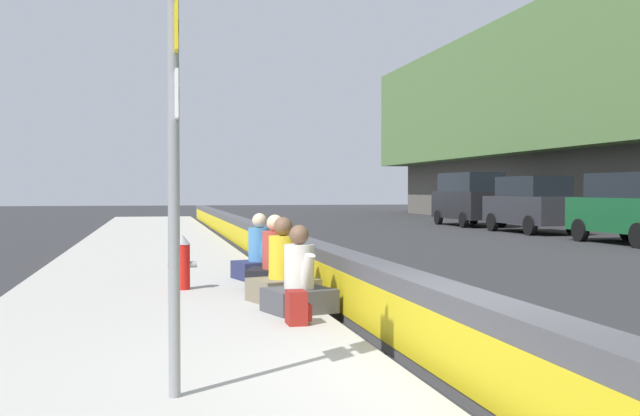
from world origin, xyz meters
The scene contains 13 objects.
ground_plane centered at (0.00, 0.00, 0.00)m, with size 160.00×160.00×0.00m, color #2B2B2D.
sidewalk_strip centered at (0.00, 2.65, 0.07)m, with size 80.00×4.40×0.14m, color #A8A59E.
jersey_barrier centered at (0.00, 0.00, 0.42)m, with size 76.00×0.45×0.85m.
route_sign_post centered at (-0.23, 2.46, 2.23)m, with size 0.44×0.09×3.60m.
fire_hydrant centered at (6.07, 2.18, 0.59)m, with size 0.26×0.46×0.88m.
seated_person_foreground centered at (3.49, 0.78, 0.50)m, with size 0.90×0.98×1.13m.
seated_person_middle centered at (4.47, 0.82, 0.52)m, with size 0.96×1.05×1.20m.
seated_person_rear centered at (5.85, 0.72, 0.51)m, with size 0.94×1.03×1.19m.
seated_person_far centered at (7.26, 0.78, 0.51)m, with size 0.91×1.00×1.17m.
backpack centered at (2.62, 0.97, 0.33)m, with size 0.32×0.28×0.40m.
parked_car_fourth centered at (15.07, -12.31, 1.18)m, with size 4.83×2.13×2.28m.
parked_car_midline centered at (21.58, -12.25, 1.18)m, with size 4.85×2.17×2.28m.
parked_car_far centered at (27.68, -12.24, 1.35)m, with size 5.13×2.17×2.56m.
Camera 1 is at (-6.05, 2.62, 1.73)m, focal length 42.13 mm.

